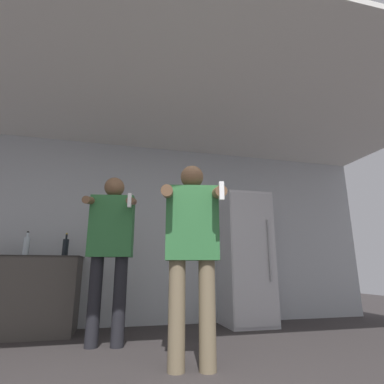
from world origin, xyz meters
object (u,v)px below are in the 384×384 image
at_px(bottle_amber_bourbon, 26,246).
at_px(person_man_side, 111,242).
at_px(bottle_brown_liquor, 65,247).
at_px(refrigerator, 245,258).
at_px(person_woman_foreground, 192,243).

height_order(bottle_amber_bourbon, person_man_side, person_man_side).
relative_size(bottle_brown_liquor, person_man_side, 0.17).
bearing_deg(person_man_side, bottle_brown_liquor, 127.75).
bearing_deg(bottle_brown_liquor, refrigerator, 0.14).
relative_size(refrigerator, person_woman_foreground, 1.11).
xyz_separation_m(refrigerator, person_woman_foreground, (-1.17, -1.62, 0.05)).
xyz_separation_m(refrigerator, person_man_side, (-1.83, -0.72, 0.12)).
xyz_separation_m(bottle_brown_liquor, bottle_amber_bourbon, (-0.44, 0.00, 0.01)).
bearing_deg(bottle_amber_bourbon, person_woman_foreground, -44.21).
relative_size(bottle_amber_bourbon, person_woman_foreground, 0.18).
height_order(refrigerator, bottle_amber_bourbon, refrigerator).
relative_size(refrigerator, person_man_side, 1.04).
relative_size(bottle_brown_liquor, bottle_amber_bourbon, 0.96).
bearing_deg(person_man_side, person_woman_foreground, -53.61).
bearing_deg(person_woman_foreground, bottle_amber_bourbon, 135.79).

